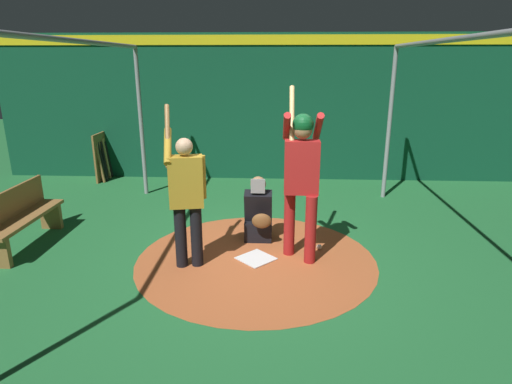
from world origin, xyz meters
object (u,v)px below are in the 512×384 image
baseball_0 (319,247)px  catcher (259,215)px  bench (21,217)px  home_plate (256,258)px  batter (301,172)px  visitor (186,194)px  bat_rack (104,157)px

baseball_0 → catcher: bearing=-110.5°
catcher → bench: bearing=-83.4°
home_plate → batter: bearing=98.5°
visitor → home_plate: bearing=93.1°
batter → baseball_0: size_ratio=30.50×
batter → baseball_0: batter is taller
batter → bench: batter is taller
catcher → bat_rack: bat_rack is taller
catcher → baseball_0: size_ratio=13.22×
bat_rack → baseball_0: 5.81m
visitor → bat_rack: bearing=-157.4°
bat_rack → baseball_0: bat_rack is taller
catcher → bench: (0.39, -3.37, 0.05)m
bat_rack → baseball_0: bearing=50.9°
home_plate → bench: (-0.28, -3.36, 0.43)m
visitor → bench: size_ratio=1.28×
home_plate → baseball_0: bearing=111.5°
bench → home_plate: bearing=85.2°
home_plate → catcher: catcher is taller
catcher → visitor: size_ratio=0.48×
home_plate → visitor: visitor is taller
home_plate → batter: batter is taller
batter → baseball_0: (-0.26, 0.30, -1.16)m
visitor → bench: (-0.49, -2.50, -0.54)m
home_plate → baseball_0: baseball_0 is taller
home_plate → catcher: bearing=179.6°
baseball_0 → bat_rack: bearing=-129.1°
home_plate → baseball_0: (-0.35, 0.88, 0.03)m
home_plate → bench: size_ratio=0.26×
bench → visitor: bearing=78.9°
batter → baseball_0: bearing=130.8°
catcher → bench: size_ratio=0.61×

